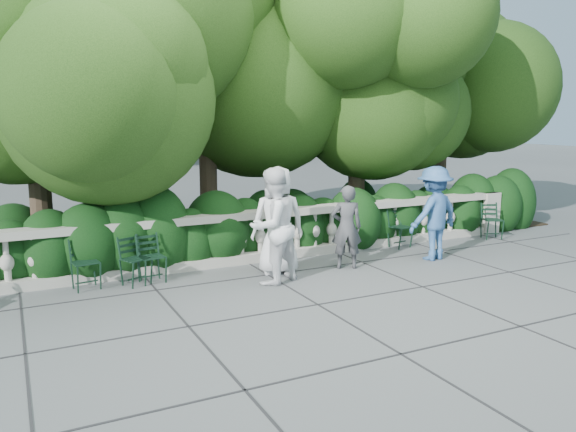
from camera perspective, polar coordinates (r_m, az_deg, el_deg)
name	(u,v)px	position (r m, az deg, el deg)	size (l,w,h in m)	color
ground	(314,283)	(9.61, 2.69, -6.82)	(90.00, 90.00, 0.00)	#4C4F53
balustrade	(270,235)	(11.04, -1.86, -1.98)	(12.00, 0.44, 1.00)	#9E998E
shrub_hedge	(247,247)	(12.22, -4.21, -3.16)	(15.00, 2.60, 1.70)	black
tree_canopy	(271,61)	(12.41, -1.77, 15.48)	(15.04, 6.52, 6.78)	#3F3023
chair_a	(90,291)	(9.71, -19.50, -7.22)	(0.44, 0.48, 0.84)	black
chair_b	(142,286)	(9.72, -14.61, -6.94)	(0.44, 0.48, 0.84)	black
chair_c	(156,284)	(9.77, -13.28, -6.79)	(0.44, 0.48, 0.84)	black
chair_d	(405,249)	(12.30, 11.76, -3.26)	(0.44, 0.48, 0.84)	black
chair_f	(494,240)	(13.71, 20.19, -2.31)	(0.44, 0.48, 0.84)	black
person_businessman	(278,220)	(9.99, -1.02, -0.45)	(0.94, 0.61, 1.93)	silver
person_woman_grey	(347,227)	(10.40, 5.97, -1.13)	(0.57, 0.37, 1.56)	#3D3E42
person_casual_man	(272,226)	(9.40, -1.59, -1.02)	(0.95, 0.74, 1.96)	white
person_older_blue	(434,213)	(11.34, 14.61, 0.27)	(1.19, 0.69, 1.85)	#315B94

